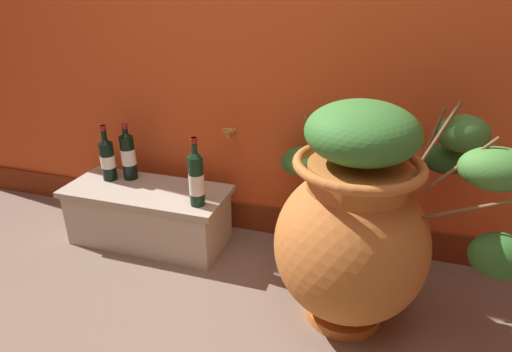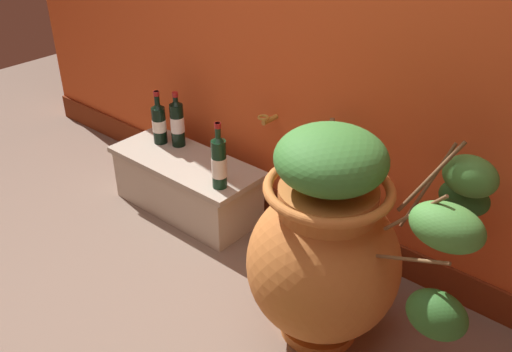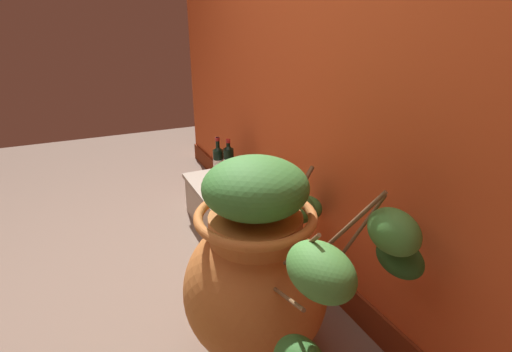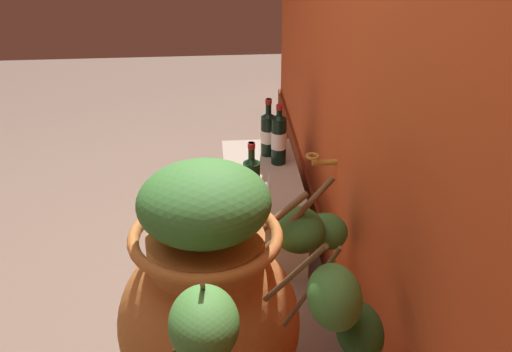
{
  "view_description": "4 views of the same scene",
  "coord_description": "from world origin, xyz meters",
  "px_view_note": "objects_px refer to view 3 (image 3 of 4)",
  "views": [
    {
      "loc": [
        0.46,
        -0.83,
        1.25
      ],
      "look_at": [
        -0.02,
        0.71,
        0.51
      ],
      "focal_mm": 29.46,
      "sensor_mm": 36.0,
      "label": 1
    },
    {
      "loc": [
        1.28,
        -0.86,
        1.71
      ],
      "look_at": [
        -0.12,
        0.78,
        0.43
      ],
      "focal_mm": 39.4,
      "sensor_mm": 36.0,
      "label": 2
    },
    {
      "loc": [
        1.52,
        0.04,
        1.34
      ],
      "look_at": [
        -0.11,
        0.82,
        0.61
      ],
      "focal_mm": 26.36,
      "sensor_mm": 36.0,
      "label": 3
    },
    {
      "loc": [
        2.0,
        0.6,
        1.74
      ],
      "look_at": [
        -0.11,
        0.76,
        0.6
      ],
      "focal_mm": 45.07,
      "sensor_mm": 36.0,
      "label": 4
    }
  ],
  "objects_px": {
    "wine_bottle_middle": "(218,160)",
    "wine_bottle_right": "(229,162)",
    "wine_bottle_left": "(232,191)",
    "terracotta_urn": "(261,271)"
  },
  "relations": [
    {
      "from": "wine_bottle_left",
      "to": "wine_bottle_right",
      "type": "height_order",
      "value": "wine_bottle_left"
    },
    {
      "from": "wine_bottle_right",
      "to": "wine_bottle_left",
      "type": "bearing_deg",
      "value": -19.57
    },
    {
      "from": "wine_bottle_middle",
      "to": "wine_bottle_right",
      "type": "height_order",
      "value": "wine_bottle_right"
    },
    {
      "from": "wine_bottle_left",
      "to": "wine_bottle_middle",
      "type": "height_order",
      "value": "wine_bottle_left"
    },
    {
      "from": "terracotta_urn",
      "to": "wine_bottle_left",
      "type": "distance_m",
      "value": 0.76
    },
    {
      "from": "wine_bottle_left",
      "to": "wine_bottle_middle",
      "type": "distance_m",
      "value": 0.58
    },
    {
      "from": "terracotta_urn",
      "to": "wine_bottle_middle",
      "type": "distance_m",
      "value": 1.34
    },
    {
      "from": "terracotta_urn",
      "to": "wine_bottle_middle",
      "type": "bearing_deg",
      "value": 167.23
    },
    {
      "from": "terracotta_urn",
      "to": "wine_bottle_right",
      "type": "bearing_deg",
      "value": 164.37
    },
    {
      "from": "wine_bottle_middle",
      "to": "wine_bottle_right",
      "type": "bearing_deg",
      "value": 22.79
    }
  ]
}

